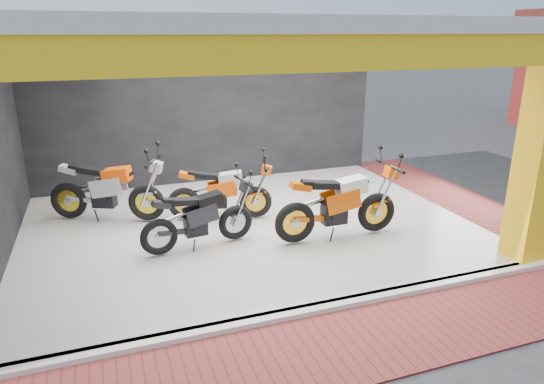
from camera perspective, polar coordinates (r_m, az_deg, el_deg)
The scene contains 14 objects.
ground at distance 7.42m, azimuth 1.82°, elevation -10.03°, with size 80.00×80.00×0.00m, color #2D2D30.
showroom_floor at distance 9.10m, azimuth -2.79°, elevation -4.09°, with size 8.00×6.00×0.10m, color white.
showroom_ceiling at distance 8.41m, azimuth -3.18°, elevation 18.85°, with size 8.40×6.40×0.20m, color beige.
back_wall at distance 11.56m, azimuth -7.49°, elevation 9.38°, with size 8.20×0.20×3.50m, color black.
corner_column at distance 8.33m, azimuth 28.89°, elevation 3.75°, with size 0.50×0.50×3.50m, color yellow.
header_beam_front at distance 5.61m, azimuth 6.05°, elevation 15.96°, with size 8.40×0.30×0.40m, color yellow.
header_beam_right at distance 10.30m, azimuth 19.62°, elevation 16.11°, with size 0.30×6.40×0.40m, color yellow.
floor_kerb at distance 6.58m, azimuth 5.16°, elevation -13.60°, with size 8.00×0.20×0.10m, color white.
paver_front at distance 6.03m, azimuth 8.38°, elevation -17.50°, with size 9.00×1.40×0.03m, color maroon.
paver_right at distance 11.37m, azimuth 21.01°, elevation -0.87°, with size 1.40×7.00×0.03m, color maroon.
moto_hero at distance 8.67m, azimuth 12.32°, elevation -0.20°, with size 2.38×0.88×1.46m, color #D75209, non-canonical shape.
moto_row_a at distance 9.16m, azimuth -1.96°, elevation 0.63°, with size 2.08×0.77×1.27m, color #EA5009, non-canonical shape.
moto_row_b at distance 8.20m, azimuth -4.37°, elevation -1.68°, with size 2.04×0.75×1.25m, color black, non-canonical shape.
moto_row_c at distance 9.27m, azimuth -14.70°, elevation 0.75°, with size 2.34×0.87×1.43m, color #A3A7AB, non-canonical shape.
Camera 1 is at (-2.41, -6.06, 3.53)m, focal length 32.00 mm.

